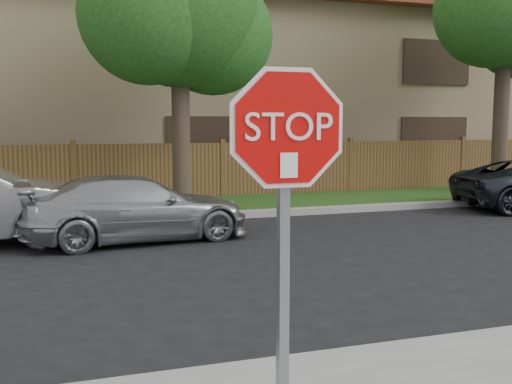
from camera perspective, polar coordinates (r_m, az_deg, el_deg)
name	(u,v)px	position (r m, az deg, el deg)	size (l,w,h in m)	color
far_curb	(80,222)	(13.16, -16.46, -2.80)	(70.00, 0.30, 0.15)	gray
grass_strip	(77,212)	(14.79, -16.67, -1.84)	(70.00, 3.00, 0.12)	#1E4714
fence	(74,175)	(16.30, -16.93, 1.54)	(70.00, 0.12, 1.60)	#51351C
apartment_building	(67,82)	(21.88, -17.55, 9.93)	(35.20, 9.20, 7.20)	#92835A
tree_mid	(181,8)	(14.93, -7.15, 17.04)	(4.80, 3.90, 7.35)	#382B21
tree_right	(510,2)	(19.29, 23.03, 16.29)	(4.80, 3.90, 8.20)	#382B21
stop_sign	(286,181)	(3.61, 2.89, 1.02)	(1.01, 0.13, 2.55)	gray
sedan_right	(136,208)	(11.21, -11.32, -1.53)	(1.69, 4.16, 1.21)	#A3A7AA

